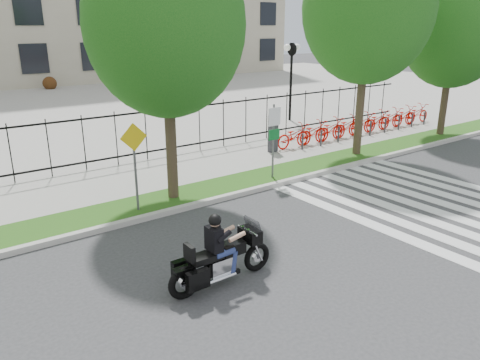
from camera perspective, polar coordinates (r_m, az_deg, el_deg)
ground at (r=11.50m, az=9.59°, el=-8.31°), size 120.00×120.00×0.00m
curb at (r=14.34m, az=-2.20°, el=-2.22°), size 60.00×0.20×0.15m
grass_verge at (r=15.00m, az=-4.05°, el=-1.30°), size 60.00×1.50×0.15m
sidewalk at (r=17.06m, az=-8.60°, el=0.98°), size 60.00×3.50×0.15m
plaza at (r=33.26m, az=-23.29°, el=8.12°), size 80.00×34.00×0.10m
crosswalk_stripes at (r=15.11m, az=22.47°, el=-2.84°), size 5.70×8.00×0.01m
iron_fence at (r=18.30m, az=-11.38°, el=5.50°), size 30.00×0.06×2.00m
lamp_post_right at (r=25.94m, az=6.30°, el=14.03°), size 1.06×0.70×4.25m
street_tree_1 at (r=13.53m, az=-9.08°, el=18.19°), size 4.43×4.43×7.53m
street_tree_2 at (r=19.02m, az=15.34°, el=19.58°), size 4.88×4.88×8.38m
street_tree_3 at (r=24.05m, az=24.67°, el=16.54°), size 4.68×4.68×7.56m
bike_share_station at (r=23.18m, az=14.58°, el=6.67°), size 11.13×0.87×1.50m
sign_pole_regulatory at (r=15.67m, az=4.14°, el=5.88°), size 0.50×0.09×2.50m
sign_pole_warning at (r=13.06m, az=-12.73°, el=2.96°), size 0.78×0.09×2.49m
motorcycle_rider at (r=9.66m, az=-2.30°, el=-9.23°), size 2.48×0.73×1.92m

